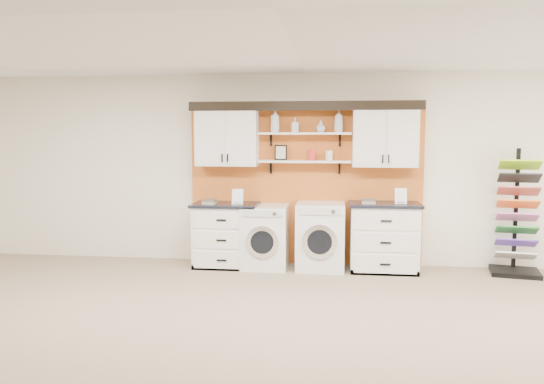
# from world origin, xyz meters

# --- Properties ---
(ceiling) EXTENTS (10.00, 10.00, 0.00)m
(ceiling) POSITION_xyz_m (0.00, 0.00, 2.80)
(ceiling) COLOR white
(ceiling) RESTS_ON wall_back
(wall_back) EXTENTS (10.00, 0.00, 10.00)m
(wall_back) POSITION_xyz_m (0.00, 4.00, 1.40)
(wall_back) COLOR #F0E6D0
(wall_back) RESTS_ON floor
(accent_panel) EXTENTS (3.40, 0.07, 2.40)m
(accent_panel) POSITION_xyz_m (0.00, 3.96, 1.20)
(accent_panel) COLOR #C66021
(accent_panel) RESTS_ON wall_back
(upper_cabinet_left) EXTENTS (0.90, 0.35, 0.84)m
(upper_cabinet_left) POSITION_xyz_m (-1.13, 3.79, 1.88)
(upper_cabinet_left) COLOR white
(upper_cabinet_left) RESTS_ON wall_back
(upper_cabinet_right) EXTENTS (0.90, 0.35, 0.84)m
(upper_cabinet_right) POSITION_xyz_m (1.13, 3.79, 1.88)
(upper_cabinet_right) COLOR white
(upper_cabinet_right) RESTS_ON wall_back
(shelf_lower) EXTENTS (1.32, 0.28, 0.03)m
(shelf_lower) POSITION_xyz_m (0.00, 3.80, 1.53)
(shelf_lower) COLOR white
(shelf_lower) RESTS_ON wall_back
(shelf_upper) EXTENTS (1.32, 0.28, 0.03)m
(shelf_upper) POSITION_xyz_m (0.00, 3.80, 1.93)
(shelf_upper) COLOR white
(shelf_upper) RESTS_ON wall_back
(crown_molding) EXTENTS (3.30, 0.41, 0.13)m
(crown_molding) POSITION_xyz_m (0.00, 3.81, 2.33)
(crown_molding) COLOR black
(crown_molding) RESTS_ON wall_back
(picture_frame) EXTENTS (0.18, 0.02, 0.22)m
(picture_frame) POSITION_xyz_m (-0.35, 3.85, 1.66)
(picture_frame) COLOR black
(picture_frame) RESTS_ON shelf_lower
(canister_red) EXTENTS (0.11, 0.11, 0.16)m
(canister_red) POSITION_xyz_m (0.10, 3.80, 1.62)
(canister_red) COLOR red
(canister_red) RESTS_ON shelf_lower
(canister_cream) EXTENTS (0.10, 0.10, 0.14)m
(canister_cream) POSITION_xyz_m (0.35, 3.80, 1.61)
(canister_cream) COLOR silver
(canister_cream) RESTS_ON shelf_lower
(base_cabinet_left) EXTENTS (0.95, 0.66, 0.93)m
(base_cabinet_left) POSITION_xyz_m (-1.13, 3.64, 0.46)
(base_cabinet_left) COLOR white
(base_cabinet_left) RESTS_ON floor
(base_cabinet_right) EXTENTS (0.99, 0.66, 0.97)m
(base_cabinet_right) POSITION_xyz_m (1.13, 3.64, 0.48)
(base_cabinet_right) COLOR white
(base_cabinet_right) RESTS_ON floor
(washer) EXTENTS (0.64, 0.71, 0.90)m
(washer) POSITION_xyz_m (-0.55, 3.64, 0.45)
(washer) COLOR white
(washer) RESTS_ON floor
(dryer) EXTENTS (0.68, 0.71, 0.95)m
(dryer) POSITION_xyz_m (0.24, 3.64, 0.47)
(dryer) COLOR white
(dryer) RESTS_ON floor
(sample_rack) EXTENTS (0.71, 0.63, 1.73)m
(sample_rack) POSITION_xyz_m (2.92, 3.68, 0.54)
(sample_rack) COLOR black
(sample_rack) RESTS_ON floor
(soap_bottle_a) EXTENTS (0.17, 0.17, 0.34)m
(soap_bottle_a) POSITION_xyz_m (-0.43, 3.80, 2.12)
(soap_bottle_a) COLOR silver
(soap_bottle_a) RESTS_ON shelf_upper
(soap_bottle_b) EXTENTS (0.11, 0.12, 0.21)m
(soap_bottle_b) POSITION_xyz_m (-0.14, 3.80, 2.05)
(soap_bottle_b) COLOR silver
(soap_bottle_b) RESTS_ON shelf_upper
(soap_bottle_c) EXTENTS (0.18, 0.18, 0.17)m
(soap_bottle_c) POSITION_xyz_m (0.23, 3.80, 2.03)
(soap_bottle_c) COLOR silver
(soap_bottle_c) RESTS_ON shelf_upper
(soap_bottle_d) EXTENTS (0.16, 0.16, 0.33)m
(soap_bottle_d) POSITION_xyz_m (0.48, 3.80, 2.11)
(soap_bottle_d) COLOR silver
(soap_bottle_d) RESTS_ON shelf_upper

